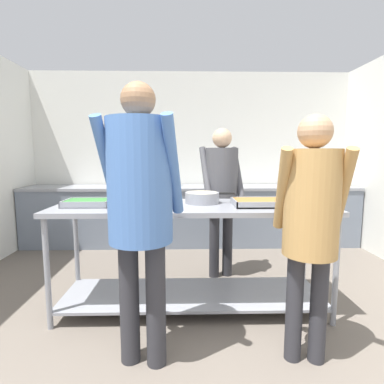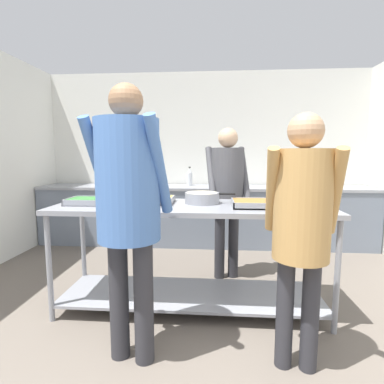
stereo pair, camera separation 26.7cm
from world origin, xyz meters
TOP-DOWN VIEW (x-y plane):
  - wall_rear at (0.00, 3.97)m, footprint 5.11×0.06m
  - back_counter at (0.00, 3.60)m, footprint 4.95×0.65m
  - serving_counter at (-0.03, 1.64)m, footprint 2.35×0.73m
  - serving_tray_roast at (-0.92, 1.61)m, footprint 0.38×0.27m
  - serving_tray_vegetables at (-0.44, 1.72)m, footprint 0.49×0.31m
  - sauce_pan at (0.06, 1.74)m, footprint 0.45×0.31m
  - serving_tray_greens at (0.55, 1.60)m, footprint 0.46×0.32m
  - plate_stack at (0.93, 1.43)m, footprint 0.24×0.24m
  - guest_serving_left at (-0.37, 0.93)m, footprint 0.55×0.43m
  - guest_serving_right at (0.70, 0.93)m, footprint 0.47×0.37m
  - cook_behind_counter at (0.31, 2.34)m, footprint 0.50×0.41m
  - water_bottle at (-0.22, 3.69)m, footprint 0.08×0.08m

SIDE VIEW (x-z plane):
  - back_counter at x=0.00m, z-range 0.00..0.89m
  - serving_counter at x=-0.03m, z-range 0.16..1.10m
  - serving_tray_roast at x=-0.92m, z-range 0.93..0.98m
  - serving_tray_greens at x=0.55m, z-range 0.93..0.98m
  - serving_tray_vegetables at x=-0.44m, z-range 0.93..0.98m
  - plate_stack at x=0.93m, z-range 0.93..1.00m
  - sauce_pan at x=0.06m, z-range 0.94..1.03m
  - guest_serving_right at x=0.70m, z-range 0.19..1.80m
  - cook_behind_counter at x=0.31m, z-range 0.19..1.84m
  - water_bottle at x=-0.22m, z-range 0.88..1.17m
  - guest_serving_left at x=-0.37m, z-range 0.21..2.00m
  - wall_rear at x=0.00m, z-range 0.00..2.65m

